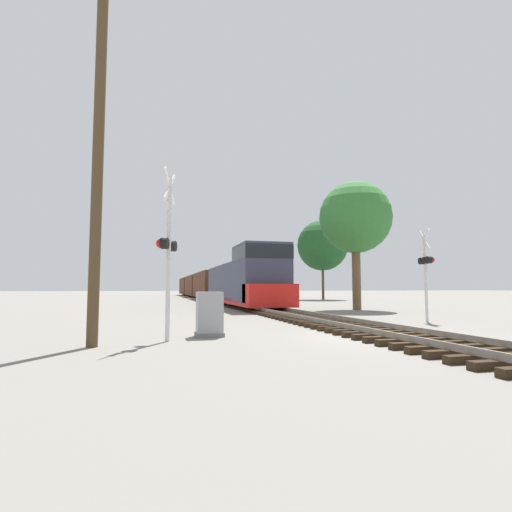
{
  "coord_description": "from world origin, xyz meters",
  "views": [
    {
      "loc": [
        -6.61,
        -10.36,
        1.42
      ],
      "look_at": [
        -2.88,
        4.25,
        2.64
      ],
      "focal_mm": 28.0,
      "sensor_mm": 36.0,
      "label": 1
    }
  ],
  "objects_px": {
    "crossing_signal_near": "(168,247)",
    "crossing_signal_far": "(426,265)",
    "freight_train": "(206,285)",
    "relay_cabinet": "(209,314)",
    "tree_mid_background": "(322,245)",
    "utility_pole": "(99,141)",
    "tree_far_right": "(355,218)"
  },
  "relations": [
    {
      "from": "freight_train",
      "to": "utility_pole",
      "type": "distance_m",
      "value": 42.98
    },
    {
      "from": "utility_pole",
      "to": "freight_train",
      "type": "bearing_deg",
      "value": 79.19
    },
    {
      "from": "freight_train",
      "to": "utility_pole",
      "type": "xyz_separation_m",
      "value": [
        -8.04,
        -42.09,
        3.32
      ]
    },
    {
      "from": "utility_pole",
      "to": "tree_mid_background",
      "type": "xyz_separation_m",
      "value": [
        21.82,
        35.61,
        1.64
      ]
    },
    {
      "from": "freight_train",
      "to": "tree_far_right",
      "type": "bearing_deg",
      "value": -77.24
    },
    {
      "from": "crossing_signal_far",
      "to": "tree_mid_background",
      "type": "xyz_separation_m",
      "value": [
        9.19,
        31.46,
        4.35
      ]
    },
    {
      "from": "crossing_signal_far",
      "to": "utility_pole",
      "type": "distance_m",
      "value": 13.56
    },
    {
      "from": "freight_train",
      "to": "crossing_signal_far",
      "type": "relative_size",
      "value": 16.38
    },
    {
      "from": "crossing_signal_far",
      "to": "tree_far_right",
      "type": "relative_size",
      "value": 0.46
    },
    {
      "from": "crossing_signal_near",
      "to": "tree_mid_background",
      "type": "relative_size",
      "value": 0.47
    },
    {
      "from": "crossing_signal_near",
      "to": "crossing_signal_far",
      "type": "bearing_deg",
      "value": 127.89
    },
    {
      "from": "crossing_signal_far",
      "to": "tree_mid_background",
      "type": "relative_size",
      "value": 0.4
    },
    {
      "from": "freight_train",
      "to": "relay_cabinet",
      "type": "height_order",
      "value": "freight_train"
    },
    {
      "from": "utility_pole",
      "to": "tree_far_right",
      "type": "distance_m",
      "value": 19.91
    },
    {
      "from": "freight_train",
      "to": "crossing_signal_far",
      "type": "xyz_separation_m",
      "value": [
        4.59,
        -37.94,
        0.62
      ]
    },
    {
      "from": "freight_train",
      "to": "crossing_signal_near",
      "type": "xyz_separation_m",
      "value": [
        -6.27,
        -41.49,
        0.75
      ]
    },
    {
      "from": "relay_cabinet",
      "to": "tree_mid_background",
      "type": "height_order",
      "value": "tree_mid_background"
    },
    {
      "from": "relay_cabinet",
      "to": "utility_pole",
      "type": "height_order",
      "value": "utility_pole"
    },
    {
      "from": "crossing_signal_far",
      "to": "freight_train",
      "type": "bearing_deg",
      "value": 18.72
    },
    {
      "from": "crossing_signal_near",
      "to": "tree_mid_background",
      "type": "xyz_separation_m",
      "value": [
        20.05,
        35.01,
        4.21
      ]
    },
    {
      "from": "freight_train",
      "to": "crossing_signal_far",
      "type": "height_order",
      "value": "freight_train"
    },
    {
      "from": "freight_train",
      "to": "tree_mid_background",
      "type": "xyz_separation_m",
      "value": [
        13.78,
        -6.48,
        4.97
      ]
    },
    {
      "from": "tree_far_right",
      "to": "tree_mid_background",
      "type": "bearing_deg",
      "value": 71.57
    },
    {
      "from": "tree_far_right",
      "to": "utility_pole",
      "type": "bearing_deg",
      "value": -136.77
    },
    {
      "from": "tree_far_right",
      "to": "tree_mid_background",
      "type": "height_order",
      "value": "tree_mid_background"
    },
    {
      "from": "relay_cabinet",
      "to": "utility_pole",
      "type": "relative_size",
      "value": 0.13
    },
    {
      "from": "freight_train",
      "to": "utility_pole",
      "type": "height_order",
      "value": "utility_pole"
    },
    {
      "from": "crossing_signal_far",
      "to": "utility_pole",
      "type": "relative_size",
      "value": 0.39
    },
    {
      "from": "utility_pole",
      "to": "tree_mid_background",
      "type": "relative_size",
      "value": 1.0
    },
    {
      "from": "relay_cabinet",
      "to": "utility_pole",
      "type": "distance_m",
      "value": 5.59
    },
    {
      "from": "tree_far_right",
      "to": "tree_mid_background",
      "type": "xyz_separation_m",
      "value": [
        7.33,
        22.0,
        0.63
      ]
    },
    {
      "from": "crossing_signal_far",
      "to": "relay_cabinet",
      "type": "xyz_separation_m",
      "value": [
        -9.59,
        -2.72,
        -1.77
      ]
    }
  ]
}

